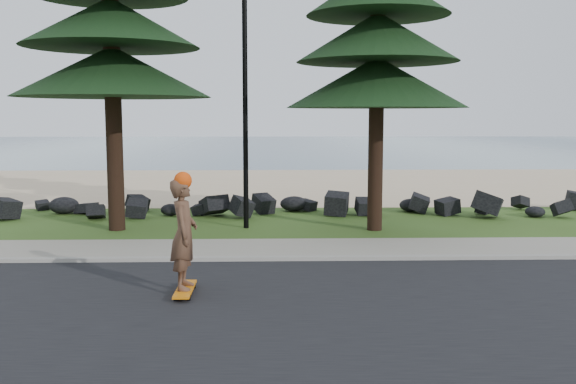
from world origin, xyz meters
name	(u,v)px	position (x,y,z in m)	size (l,w,h in m)	color
ground	(241,252)	(0.00, 0.00, 0.00)	(160.00, 160.00, 0.00)	#324C17
road	(228,312)	(0.00, -4.50, 0.01)	(160.00, 7.00, 0.02)	black
kerb	(239,259)	(0.00, -0.90, 0.05)	(160.00, 0.20, 0.10)	gray
sidewalk	(241,249)	(0.00, 0.20, 0.04)	(160.00, 2.00, 0.08)	gray
beach_sand	(255,184)	(0.00, 14.50, 0.01)	(160.00, 15.00, 0.01)	tan
ocean	(264,146)	(0.00, 51.00, 0.00)	(160.00, 58.00, 0.01)	#37556A
seawall_boulders	(249,215)	(0.00, 5.60, 0.00)	(60.00, 2.40, 1.10)	black
lamp_post	(245,76)	(0.00, 3.20, 4.13)	(0.25, 0.14, 8.14)	black
skateboarder	(184,234)	(-0.81, -3.47, 1.07)	(0.46, 1.14, 2.13)	orange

